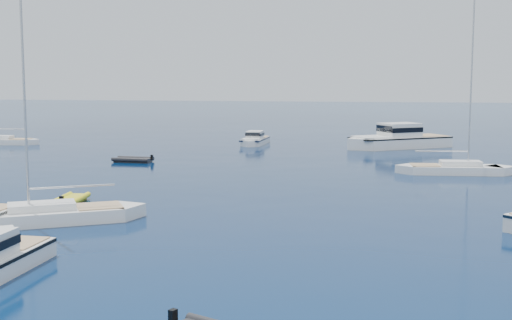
{
  "coord_description": "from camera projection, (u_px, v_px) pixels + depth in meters",
  "views": [
    {
      "loc": [
        6.68,
        -20.89,
        8.0
      ],
      "look_at": [
        -1.5,
        25.88,
        2.2
      ],
      "focal_mm": 48.02,
      "sensor_mm": 36.0,
      "label": 1
    }
  ],
  "objects": [
    {
      "name": "motor_cruiser_distant",
      "position": [
        397.0,
        148.0,
        77.3
      ],
      "size": [
        13.62,
        10.94,
        3.56
      ],
      "primitive_type": null,
      "rotation": [
        0.0,
        0.0,
        2.15
      ],
      "color": "silver",
      "rests_on": "ground"
    },
    {
      "name": "motor_cruiser_horizon",
      "position": [
        255.0,
        144.0,
        81.23
      ],
      "size": [
        2.7,
        7.82,
        2.03
      ],
      "primitive_type": null,
      "rotation": [
        0.0,
        0.0,
        3.1
      ],
      "color": "silver",
      "rests_on": "ground"
    },
    {
      "name": "sailboat_mid_l",
      "position": [
        51.0,
        222.0,
        37.75
      ],
      "size": [
        11.04,
        8.03,
        16.29
      ],
      "primitive_type": null,
      "rotation": [
        0.0,
        0.0,
        2.09
      ],
      "color": "silver",
      "rests_on": "ground"
    },
    {
      "name": "sailboat_centre",
      "position": [
        455.0,
        174.0,
        56.67
      ],
      "size": [
        10.47,
        3.49,
        15.12
      ],
      "primitive_type": null,
      "rotation": [
        0.0,
        0.0,
        4.79
      ],
      "color": "white",
      "rests_on": "ground"
    },
    {
      "name": "sailboat_far_l",
      "position": [
        3.0,
        144.0,
        81.38
      ],
      "size": [
        9.67,
        3.08,
        14.01
      ],
      "primitive_type": null,
      "rotation": [
        0.0,
        0.0,
        1.63
      ],
      "color": "white",
      "rests_on": "ground"
    },
    {
      "name": "tender_yellow",
      "position": [
        71.0,
        203.0,
        43.53
      ],
      "size": [
        2.18,
        3.51,
        0.95
      ],
      "primitive_type": null,
      "rotation": [
        0.0,
        0.0,
        0.1
      ],
      "color": "yellow",
      "rests_on": "ground"
    },
    {
      "name": "tender_grey_far",
      "position": [
        133.0,
        162.0,
        64.42
      ],
      "size": [
        3.97,
        2.34,
        0.95
      ],
      "primitive_type": null,
      "rotation": [
        0.0,
        0.0,
        1.5
      ],
      "color": "black",
      "rests_on": "ground"
    }
  ]
}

